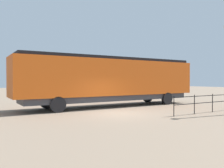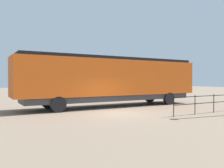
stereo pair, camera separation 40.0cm
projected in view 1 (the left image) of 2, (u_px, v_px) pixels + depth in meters
name	position (u px, v px, depth m)	size (l,w,h in m)	color
ground_plane	(119.00, 114.00, 15.40)	(120.00, 120.00, 0.00)	#84705B
locomotive	(116.00, 79.00, 19.83)	(3.00, 15.87, 4.10)	#D15114
platform_fence	(213.00, 100.00, 16.13)	(0.05, 7.53, 1.26)	black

